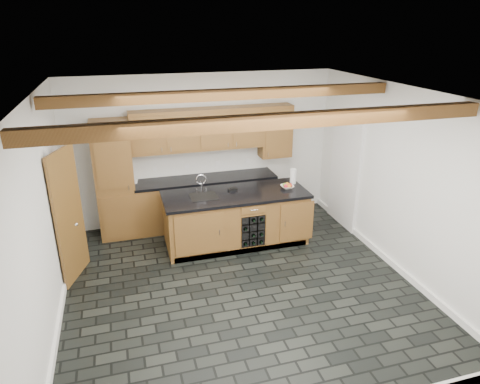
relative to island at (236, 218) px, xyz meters
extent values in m
plane|color=black|center=(-0.31, -1.28, -0.46)|extent=(5.00, 5.00, 0.00)
plane|color=white|center=(-0.31, 1.22, 0.94)|extent=(5.00, 0.00, 5.00)
plane|color=white|center=(-2.81, -1.28, 0.94)|extent=(0.00, 5.00, 5.00)
plane|color=white|center=(2.19, -1.28, 0.94)|extent=(0.00, 5.00, 5.00)
plane|color=white|center=(-0.31, -1.28, 2.34)|extent=(5.00, 5.00, 0.00)
cube|color=brown|center=(-0.31, -2.48, 2.24)|extent=(4.90, 0.15, 0.15)
cube|color=brown|center=(-0.31, -0.68, 2.24)|extent=(4.90, 0.15, 0.15)
cube|color=white|center=(-2.79, -1.28, -0.41)|extent=(0.04, 5.00, 0.10)
cube|color=white|center=(2.17, -1.28, -0.41)|extent=(0.04, 5.00, 0.10)
cube|color=white|center=(-2.78, 0.02, 0.56)|extent=(0.06, 0.94, 2.04)
cube|color=brown|center=(-2.63, -0.33, 0.54)|extent=(0.31, 0.77, 2.00)
cube|color=white|center=(2.16, 0.22, 0.56)|extent=(0.06, 0.98, 2.04)
cube|color=black|center=(2.19, 0.22, 0.54)|extent=(0.02, 0.86, 1.96)
cube|color=brown|center=(-1.96, 0.92, 0.59)|extent=(0.65, 0.60, 2.10)
cube|color=brown|center=(-0.33, 0.92, -0.02)|extent=(2.60, 0.60, 0.88)
cube|color=black|center=(-0.33, 0.92, 0.44)|extent=(2.64, 0.62, 0.05)
cube|color=white|center=(-0.33, 1.21, 0.73)|extent=(2.60, 0.02, 0.52)
cube|color=brown|center=(-0.43, 1.04, 1.36)|extent=(2.40, 0.35, 0.75)
cube|color=brown|center=(1.07, 1.04, 1.24)|extent=(0.60, 0.35, 1.00)
cube|color=brown|center=(-0.01, 0.02, -0.02)|extent=(2.40, 0.90, 0.88)
cube|color=black|center=(-0.01, 0.02, 0.44)|extent=(2.46, 0.96, 0.05)
cube|color=brown|center=(-0.73, -0.45, 0.02)|extent=(0.80, 0.02, 0.70)
cube|color=brown|center=(0.94, -0.45, 0.02)|extent=(0.60, 0.02, 0.70)
cube|color=black|center=(0.17, -0.29, -0.06)|extent=(0.42, 0.30, 0.56)
cylinder|color=black|center=(0.31, -0.33, -0.13)|extent=(0.07, 0.26, 0.07)
cylinder|color=black|center=(0.03, -0.33, -0.27)|extent=(0.07, 0.26, 0.07)
cylinder|color=black|center=(0.03, -0.33, 0.01)|extent=(0.07, 0.26, 0.07)
cylinder|color=black|center=(0.17, -0.33, -0.27)|extent=(0.07, 0.26, 0.07)
cylinder|color=black|center=(0.17, -0.33, -0.13)|extent=(0.07, 0.26, 0.07)
cylinder|color=black|center=(0.31, -0.33, 0.15)|extent=(0.07, 0.26, 0.07)
cylinder|color=black|center=(0.31, -0.33, -0.27)|extent=(0.07, 0.26, 0.07)
cylinder|color=black|center=(0.17, -0.33, 0.15)|extent=(0.07, 0.26, 0.07)
cube|color=black|center=(-0.56, 0.02, 0.46)|extent=(0.45, 0.40, 0.02)
cylinder|color=silver|center=(-0.56, 0.20, 0.57)|extent=(0.02, 0.02, 0.20)
torus|color=silver|center=(-0.56, 0.20, 0.71)|extent=(0.18, 0.02, 0.18)
cylinder|color=silver|center=(-0.64, 0.20, 0.51)|extent=(0.02, 0.02, 0.08)
cylinder|color=silver|center=(-0.48, 0.20, 0.51)|extent=(0.02, 0.02, 0.08)
cube|color=black|center=(-0.02, 0.17, 0.48)|extent=(0.16, 0.10, 0.03)
cylinder|color=black|center=(-0.02, 0.17, 0.51)|extent=(0.10, 0.10, 0.01)
imported|color=white|center=(0.92, -0.01, 0.49)|extent=(0.22, 0.22, 0.05)
sphere|color=#B31F17|center=(0.97, -0.01, 0.52)|extent=(0.07, 0.07, 0.07)
sphere|color=orange|center=(0.94, 0.03, 0.52)|extent=(0.07, 0.07, 0.07)
sphere|color=olive|center=(0.88, 0.02, 0.52)|extent=(0.07, 0.07, 0.07)
sphere|color=red|center=(0.88, -0.04, 0.52)|extent=(0.07, 0.07, 0.07)
sphere|color=orange|center=(0.94, -0.06, 0.52)|extent=(0.07, 0.07, 0.07)
cylinder|color=white|center=(1.11, 0.19, 0.60)|extent=(0.11, 0.11, 0.27)
imported|color=white|center=(-1.61, 0.97, 0.51)|extent=(0.12, 0.12, 0.09)
camera|label=1|loc=(-1.80, -6.47, 3.16)|focal=32.00mm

